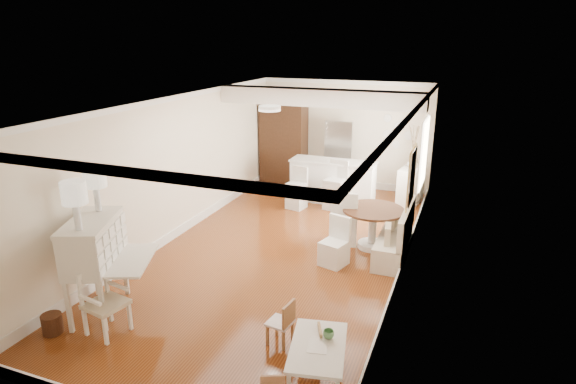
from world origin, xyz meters
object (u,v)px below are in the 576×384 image
Objects in this scene: secretary_bureau at (96,267)px; wicker_basket at (52,324)px; kids_table at (317,364)px; pantry_cabinet at (284,142)px; slip_chair_near at (334,242)px; sideboard at (411,186)px; bar_stool_right at (335,185)px; bar_stool_left at (296,188)px; kids_chair_a at (310,348)px; kids_chair_b at (280,322)px; dining_table at (372,228)px; fridge at (352,157)px; breakfast_counter at (333,181)px; gustavian_armchair at (106,303)px; slip_chair_far at (344,216)px.

secretary_bureau reaches higher than wicker_basket.
pantry_cabinet reaches higher than kids_table.
sideboard is (0.82, 3.83, 0.02)m from slip_chair_near.
slip_chair_near is 0.38× the size of pantry_cabinet.
bar_stool_left is at bearing -152.42° from bar_stool_right.
bar_stool_left is 0.43× the size of pantry_cabinet.
slip_chair_near is at bearing 166.37° from kids_chair_a.
sideboard reaches higher than slip_chair_near.
secretary_bureau is at bearing -77.01° from kids_chair_b.
kids_chair_b is 0.55× the size of dining_table.
bar_stool_left is at bearing -115.51° from fridge.
secretary_bureau is 0.63× the size of pantry_cabinet.
breakfast_counter is 1.00m from bar_stool_left.
gustavian_armchair is at bearing -124.64° from dining_table.
pantry_cabinet is at bearing 67.04° from secretary_bureau.
secretary_bureau reaches higher than bar_stool_right.
kids_chair_a is 6.66m from sideboard.
pantry_cabinet reaches higher than dining_table.
breakfast_counter is (-0.94, 5.76, 0.20)m from kids_chair_b.
gustavian_armchair is 3.85m from slip_chair_near.
gustavian_armchair is 3.33× the size of wicker_basket.
gustavian_armchair is at bearing -110.18° from slip_chair_near.
bar_stool_left is at bearing 143.06° from dining_table.
bar_stool_left is (-1.63, 2.54, 0.05)m from slip_chair_near.
fridge is (-1.43, 7.38, 0.64)m from kids_table.
dining_table is 2.90m from sideboard.
slip_chair_near is (2.31, 3.09, -0.02)m from gustavian_armchair.
slip_chair_near is 0.43× the size of breakfast_counter.
bar_stool_right reaches higher than breakfast_counter.
gustavian_armchair is 0.93× the size of bar_stool_left.
bar_stool_right is (-0.77, 2.84, 0.13)m from slip_chair_near.
pantry_cabinet is at bearing 137.98° from slip_chair_near.
secretary_bureau is at bearing 60.86° from gustavian_armchair.
secretary_bureau is 4.59m from slip_chair_far.
breakfast_counter is at bearing -153.98° from sideboard.
wicker_basket is 5.57m from dining_table.
slip_chair_near is (3.02, 3.37, 0.30)m from wicker_basket.
secretary_bureau is 1.54× the size of sideboard.
breakfast_counter is 2.11m from pantry_cabinet.
kids_chair_a is 0.90× the size of kids_chair_b.
kids_chair_a is 3.90m from slip_chair_far.
wicker_basket is 3.70m from kids_table.
kids_chair_a is at bearing -24.18° from secretary_bureau.
slip_chair_far is at bearing -32.92° from bar_stool_left.
slip_chair_near is at bearing -172.73° from kids_chair_b.
breakfast_counter is 0.50m from bar_stool_right.
slip_chair_far is at bearing -52.56° from pantry_cabinet.
fridge is at bearing 73.74° from wicker_basket.
wicker_basket is 5.29m from slip_chair_far.
bar_stool_left is 0.91m from bar_stool_right.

